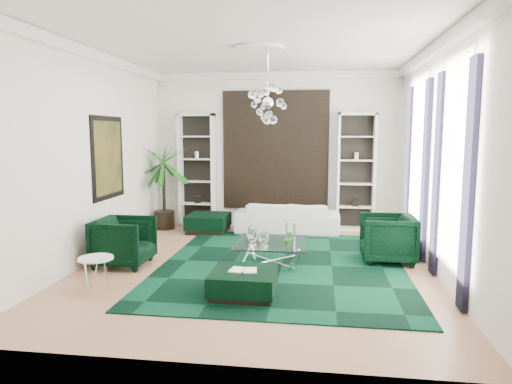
# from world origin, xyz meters

# --- Properties ---
(floor) EXTENTS (6.00, 7.00, 0.02)m
(floor) POSITION_xyz_m (0.00, 0.00, -0.01)
(floor) COLOR tan
(floor) RESTS_ON ground
(ceiling) EXTENTS (6.00, 7.00, 0.02)m
(ceiling) POSITION_xyz_m (0.00, 0.00, 3.81)
(ceiling) COLOR white
(ceiling) RESTS_ON ground
(wall_back) EXTENTS (6.00, 0.02, 3.80)m
(wall_back) POSITION_xyz_m (0.00, 3.51, 1.90)
(wall_back) COLOR silver
(wall_back) RESTS_ON ground
(wall_front) EXTENTS (6.00, 0.02, 3.80)m
(wall_front) POSITION_xyz_m (0.00, -3.51, 1.90)
(wall_front) COLOR silver
(wall_front) RESTS_ON ground
(wall_left) EXTENTS (0.02, 7.00, 3.80)m
(wall_left) POSITION_xyz_m (-3.01, 0.00, 1.90)
(wall_left) COLOR silver
(wall_left) RESTS_ON ground
(wall_right) EXTENTS (0.02, 7.00, 3.80)m
(wall_right) POSITION_xyz_m (3.01, 0.00, 1.90)
(wall_right) COLOR silver
(wall_right) RESTS_ON ground
(crown_molding) EXTENTS (6.00, 7.00, 0.18)m
(crown_molding) POSITION_xyz_m (0.00, 0.00, 3.70)
(crown_molding) COLOR white
(crown_molding) RESTS_ON ceiling
(ceiling_medallion) EXTENTS (0.90, 0.90, 0.05)m
(ceiling_medallion) POSITION_xyz_m (0.00, 0.30, 3.77)
(ceiling_medallion) COLOR white
(ceiling_medallion) RESTS_ON ceiling
(tapestry) EXTENTS (2.50, 0.06, 2.80)m
(tapestry) POSITION_xyz_m (0.00, 3.46, 1.90)
(tapestry) COLOR black
(tapestry) RESTS_ON wall_back
(shelving_left) EXTENTS (0.90, 0.38, 2.80)m
(shelving_left) POSITION_xyz_m (-1.95, 3.31, 1.40)
(shelving_left) COLOR white
(shelving_left) RESTS_ON floor
(shelving_right) EXTENTS (0.90, 0.38, 2.80)m
(shelving_right) POSITION_xyz_m (1.95, 3.31, 1.40)
(shelving_right) COLOR white
(shelving_right) RESTS_ON floor
(painting) EXTENTS (0.04, 1.30, 1.60)m
(painting) POSITION_xyz_m (-2.97, 0.60, 1.85)
(painting) COLOR black
(painting) RESTS_ON wall_left
(window_near) EXTENTS (0.03, 1.10, 2.90)m
(window_near) POSITION_xyz_m (2.99, -0.90, 1.90)
(window_near) COLOR white
(window_near) RESTS_ON wall_right
(curtain_near_a) EXTENTS (0.07, 0.30, 3.25)m
(curtain_near_a) POSITION_xyz_m (2.96, -1.68, 1.65)
(curtain_near_a) COLOR black
(curtain_near_a) RESTS_ON floor
(curtain_near_b) EXTENTS (0.07, 0.30, 3.25)m
(curtain_near_b) POSITION_xyz_m (2.96, -0.12, 1.65)
(curtain_near_b) COLOR black
(curtain_near_b) RESTS_ON floor
(window_far) EXTENTS (0.03, 1.10, 2.90)m
(window_far) POSITION_xyz_m (2.99, 1.50, 1.90)
(window_far) COLOR white
(window_far) RESTS_ON wall_right
(curtain_far_a) EXTENTS (0.07, 0.30, 3.25)m
(curtain_far_a) POSITION_xyz_m (2.96, 0.72, 1.65)
(curtain_far_a) COLOR black
(curtain_far_a) RESTS_ON floor
(curtain_far_b) EXTENTS (0.07, 0.30, 3.25)m
(curtain_far_b) POSITION_xyz_m (2.96, 2.28, 1.65)
(curtain_far_b) COLOR black
(curtain_far_b) RESTS_ON floor
(rug) EXTENTS (4.20, 5.00, 0.02)m
(rug) POSITION_xyz_m (0.45, 0.08, 0.01)
(rug) COLOR black
(rug) RESTS_ON floor
(sofa) EXTENTS (2.40, 0.94, 0.70)m
(sofa) POSITION_xyz_m (0.36, 2.81, 0.35)
(sofa) COLOR silver
(sofa) RESTS_ON floor
(armchair_left) EXTENTS (0.94, 0.91, 0.86)m
(armchair_left) POSITION_xyz_m (-2.31, -0.30, 0.43)
(armchair_left) COLOR black
(armchair_left) RESTS_ON floor
(armchair_right) EXTENTS (0.95, 0.92, 0.86)m
(armchair_right) POSITION_xyz_m (2.32, 0.57, 0.43)
(armchair_right) COLOR black
(armchair_right) RESTS_ON floor
(coffee_table) EXTENTS (1.24, 1.24, 0.43)m
(coffee_table) POSITION_xyz_m (0.26, 0.04, 0.21)
(coffee_table) COLOR white
(coffee_table) RESTS_ON floor
(ottoman_side) EXTENTS (0.94, 0.94, 0.42)m
(ottoman_side) POSITION_xyz_m (-1.51, 2.60, 0.21)
(ottoman_side) COLOR black
(ottoman_side) RESTS_ON floor
(ottoman_front) EXTENTS (0.92, 0.92, 0.37)m
(ottoman_front) POSITION_xyz_m (0.02, -1.51, 0.18)
(ottoman_front) COLOR black
(ottoman_front) RESTS_ON floor
(book) EXTENTS (0.40, 0.26, 0.03)m
(book) POSITION_xyz_m (0.02, -1.51, 0.38)
(book) COLOR white
(book) RESTS_ON ottoman_front
(side_table) EXTENTS (0.51, 0.51, 0.49)m
(side_table) POSITION_xyz_m (-2.18, -1.59, 0.25)
(side_table) COLOR white
(side_table) RESTS_ON floor
(palm) EXTENTS (1.65, 1.65, 2.64)m
(palm) POSITION_xyz_m (-2.65, 2.81, 1.32)
(palm) COLOR #1D6819
(palm) RESTS_ON floor
(chandelier) EXTENTS (0.84, 0.84, 0.75)m
(chandelier) POSITION_xyz_m (0.15, 0.40, 2.85)
(chandelier) COLOR white
(chandelier) RESTS_ON ceiling
(table_plant) EXTENTS (0.14, 0.11, 0.25)m
(table_plant) POSITION_xyz_m (0.57, -0.21, 0.55)
(table_plant) COLOR #1D6819
(table_plant) RESTS_ON coffee_table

